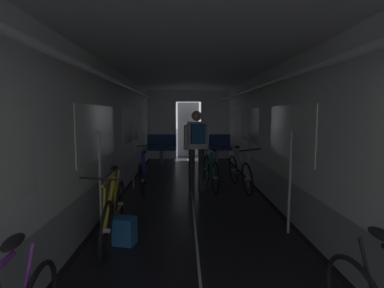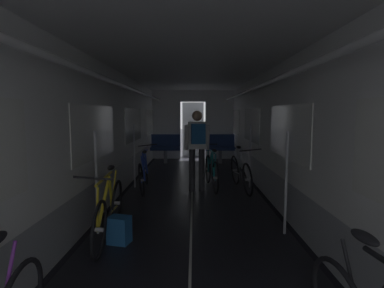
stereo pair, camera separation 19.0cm
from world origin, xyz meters
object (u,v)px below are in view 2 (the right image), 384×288
Objects in this scene: bicycle_blue at (144,173)px; bicycle_teal_in_aisle at (212,171)px; bicycle_yellow at (109,211)px; person_cyclist_aisle at (197,143)px; backpack_on_floor at (119,230)px; bicycle_silver at (241,172)px; bench_seat_far_left at (166,146)px; bench_seat_far_right at (220,146)px.

bicycle_blue is 1.00× the size of bicycle_teal_in_aisle.
person_cyclist_aisle reaches higher than bicycle_yellow.
bicycle_teal_in_aisle is (1.45, 0.21, 0.00)m from bicycle_blue.
person_cyclist_aisle is (1.13, -0.06, 0.63)m from bicycle_blue.
bicycle_yellow is 0.28m from backpack_on_floor.
bicycle_silver is 1.00× the size of person_cyclist_aisle.
person_cyclist_aisle is (1.16, 2.46, 0.63)m from bicycle_yellow.
bicycle_silver is at bearing 51.13° from bicycle_yellow.
bicycle_silver is 0.63m from bicycle_teal_in_aisle.
bench_seat_far_left is at bearing 88.09° from bicycle_blue.
bicycle_silver reaches higher than backpack_on_floor.
backpack_on_floor is at bearing -125.63° from bicycle_silver.
bicycle_silver is at bearing -87.71° from bench_seat_far_right.
bicycle_blue is 1.30m from person_cyclist_aisle.
bicycle_blue reaches higher than bicycle_yellow.
bench_seat_far_right is 3.82m from person_cyclist_aisle.
backpack_on_floor is (0.00, -6.28, -0.40)m from bench_seat_far_left.
bench_seat_far_left is 6.18m from bicycle_yellow.
bicycle_silver is 3.34m from bicycle_yellow.
bicycle_blue is 1.00× the size of bicycle_yellow.
person_cyclist_aisle reaches higher than bench_seat_far_left.
backpack_on_floor is (-1.32, -2.84, -0.21)m from bicycle_teal_in_aisle.
bicycle_blue is at bearing -177.70° from bicycle_silver.
bicycle_yellow is (-1.95, -6.18, -0.18)m from bench_seat_far_right.
bench_seat_far_right is 2.89× the size of backpack_on_floor.
bicycle_teal_in_aisle is 3.14m from backpack_on_floor.
bicycle_blue is at bearing 177.17° from person_cyclist_aisle.
bench_seat_far_right is 0.58× the size of bicycle_silver.
bicycle_teal_in_aisle is 4.96× the size of backpack_on_floor.
bench_seat_far_right reaches higher than bicycle_teal_in_aisle.
backpack_on_floor is at bearing -111.41° from person_cyclist_aisle.
bicycle_blue is (-1.92, -3.66, -0.19)m from bench_seat_far_right.
bicycle_blue is 1.46m from bicycle_teal_in_aisle.
bench_seat_far_left is 1.80m from bench_seat_far_right.
person_cyclist_aisle is 1.00× the size of bicycle_teal_in_aisle.
bench_seat_far_right is 6.48m from bicycle_yellow.
bench_seat_far_left is 2.89× the size of backpack_on_floor.
bicycle_blue is at bearing -171.69° from bicycle_teal_in_aisle.
bench_seat_far_right reaches higher than bicycle_blue.
bicycle_silver reaches higher than bicycle_yellow.
bench_seat_far_left and bench_seat_far_right have the same top height.
bicycle_blue is at bearing -91.91° from bench_seat_far_left.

